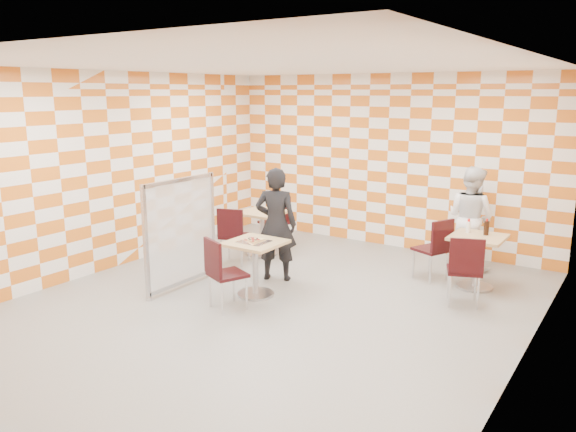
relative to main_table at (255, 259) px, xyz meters
The scene contains 15 objects.
room_shell 1.13m from the main_table, 43.82° to the left, with size 7.00×7.00×7.00m.
main_table is the anchor object (origin of this frame).
second_table 3.08m from the main_table, 39.01° to the left, with size 0.70×0.70×0.75m.
empty_table 1.92m from the main_table, 123.32° to the left, with size 0.70×0.70×0.75m.
chair_main_front 0.66m from the main_table, 93.40° to the right, with size 0.55×0.56×0.92m.
chair_second_front 2.71m from the main_table, 24.63° to the left, with size 0.54×0.55×0.92m.
chair_second_side 2.63m from the main_table, 46.21° to the left, with size 0.56×0.56×0.92m.
chair_empty_near 1.43m from the main_table, 141.09° to the left, with size 0.53×0.54×0.92m.
chair_empty_far 2.45m from the main_table, 117.24° to the left, with size 0.55×0.56×0.92m.
partition 1.13m from the main_table, 164.38° to the right, with size 0.08×1.38×1.55m.
man_dark 0.78m from the main_table, 101.74° to the left, with size 0.60×0.39×1.65m, color black.
man_white 3.49m from the main_table, 54.16° to the left, with size 0.77×0.60×1.59m, color white.
pizza_on_foil 0.26m from the main_table, 90.13° to the right, with size 0.40×0.40×0.04m.
sport_bottle 3.03m from the main_table, 42.54° to the left, with size 0.06×0.06×0.20m.
soda_bottle 3.22m from the main_table, 39.63° to the left, with size 0.07×0.07×0.23m.
Camera 1 is at (3.93, -5.59, 2.69)m, focal length 35.00 mm.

